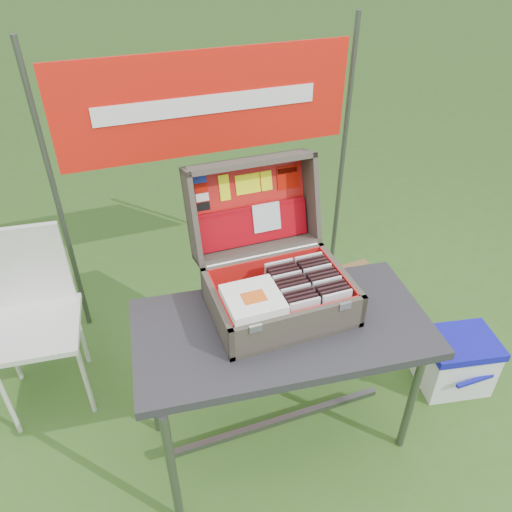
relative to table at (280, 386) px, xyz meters
name	(u,v)px	position (x,y,z in m)	size (l,w,h in m)	color
ground	(279,422)	(0.04, 0.07, -0.38)	(80.00, 80.00, 0.00)	#345E1C
table	(280,386)	(0.00, 0.00, 0.00)	(1.21, 0.61, 0.76)	#27272C
table_top	(282,328)	(0.00, 0.00, 0.36)	(1.21, 0.61, 0.04)	#27272C
table_leg_fl	(173,474)	(-0.55, -0.24, -0.02)	(0.04, 0.04, 0.72)	#59595B
table_leg_fr	(413,396)	(0.55, -0.24, -0.02)	(0.04, 0.04, 0.72)	#59595B
table_leg_bl	(151,381)	(-0.55, 0.24, -0.02)	(0.04, 0.04, 0.72)	#59595B
table_leg_br	(359,325)	(0.55, 0.24, -0.02)	(0.04, 0.04, 0.72)	#59595B
table_brace	(278,421)	(0.00, 0.00, -0.26)	(1.06, 0.03, 0.03)	#59595B
suitcase	(276,253)	(0.02, 0.14, 0.64)	(0.57, 0.57, 0.52)	#474338
suitcase_base_bottom	(280,309)	(0.02, 0.08, 0.39)	(0.57, 0.41, 0.02)	#474338
suitcase_base_wall_front	(299,328)	(0.02, -0.11, 0.46)	(0.57, 0.02, 0.15)	#474338
suitcase_base_wall_back	(264,271)	(0.02, 0.27, 0.46)	(0.57, 0.02, 0.15)	#474338
suitcase_base_wall_left	(217,312)	(-0.25, 0.08, 0.46)	(0.02, 0.41, 0.15)	#474338
suitcase_base_wall_right	(340,283)	(0.30, 0.08, 0.46)	(0.02, 0.41, 0.15)	#474338
suitcase_liner_floor	(280,306)	(0.02, 0.08, 0.40)	(0.53, 0.36, 0.01)	red
suitcase_latch_left	(256,328)	(-0.16, -0.12, 0.52)	(0.05, 0.01, 0.03)	silver
suitcase_latch_right	(345,306)	(0.21, -0.12, 0.52)	(0.05, 0.01, 0.03)	silver
suitcase_hinge	(263,255)	(0.02, 0.28, 0.53)	(0.02, 0.02, 0.51)	silver
suitcase_lid_back	(249,203)	(0.02, 0.48, 0.69)	(0.57, 0.41, 0.02)	#474338
suitcase_lid_rim_far	(249,162)	(0.02, 0.47, 0.89)	(0.57, 0.02, 0.15)	#474338
suitcase_lid_rim_near	(257,248)	(0.02, 0.36, 0.52)	(0.57, 0.02, 0.15)	#474338
suitcase_lid_rim_left	(192,217)	(-0.25, 0.42, 0.71)	(0.02, 0.41, 0.15)	#474338
suitcase_lid_rim_right	(310,196)	(0.30, 0.42, 0.71)	(0.02, 0.41, 0.15)	#474338
suitcase_lid_liner	(250,204)	(0.02, 0.46, 0.69)	(0.52, 0.36, 0.01)	red
suitcase_liner_wall_front	(298,323)	(0.02, -0.10, 0.47)	(0.53, 0.01, 0.13)	red
suitcase_liner_wall_back	(265,270)	(0.02, 0.26, 0.47)	(0.53, 0.01, 0.13)	red
suitcase_liner_wall_left	(220,309)	(-0.24, 0.08, 0.47)	(0.01, 0.36, 0.13)	red
suitcase_liner_wall_right	(337,282)	(0.28, 0.08, 0.47)	(0.01, 0.36, 0.13)	red
suitcase_lid_pocket	(253,225)	(0.02, 0.42, 0.61)	(0.51, 0.16, 0.03)	#96040E
suitcase_pocket_edge	(252,208)	(0.02, 0.44, 0.69)	(0.50, 0.02, 0.02)	#96040E
suitcase_pocket_cd	(267,217)	(0.08, 0.41, 0.64)	(0.13, 0.13, 0.01)	silver
lid_sticker_cc_a	(200,179)	(-0.19, 0.50, 0.84)	(0.06, 0.03, 0.00)	#1933B2
lid_sticker_cc_b	(201,188)	(-0.19, 0.49, 0.80)	(0.06, 0.03, 0.00)	#B00E02
lid_sticker_cc_c	(202,197)	(-0.19, 0.48, 0.76)	(0.06, 0.03, 0.00)	white
lid_sticker_cc_d	(204,206)	(-0.19, 0.47, 0.72)	(0.06, 0.03, 0.00)	black
lid_card_neon_tall	(224,188)	(-0.08, 0.48, 0.78)	(0.05, 0.11, 0.00)	#E8F412
lid_card_neon_main	(248,184)	(0.02, 0.48, 0.78)	(0.11, 0.09, 0.00)	#E8F412
lid_card_neon_small	(266,181)	(0.11, 0.48, 0.78)	(0.05, 0.09, 0.00)	#E8F412
lid_sticker_band	(288,177)	(0.21, 0.48, 0.78)	(0.10, 0.10, 0.00)	#B00E02
lid_sticker_band_bar	(287,171)	(0.21, 0.49, 0.81)	(0.09, 0.02, 0.00)	black
cd_left_0	(304,315)	(0.06, -0.08, 0.48)	(0.13, 0.01, 0.14)	silver
cd_left_1	(302,311)	(0.06, -0.05, 0.48)	(0.13, 0.01, 0.14)	black
cd_left_2	(300,308)	(0.06, -0.03, 0.48)	(0.13, 0.01, 0.14)	black
cd_left_3	(297,304)	(0.06, -0.01, 0.48)	(0.13, 0.01, 0.14)	black
cd_left_4	(295,301)	(0.06, 0.01, 0.48)	(0.13, 0.01, 0.14)	silver
cd_left_5	(293,297)	(0.06, 0.04, 0.48)	(0.13, 0.01, 0.14)	black
cd_left_6	(291,294)	(0.06, 0.06, 0.48)	(0.13, 0.01, 0.14)	black
cd_left_7	(289,291)	(0.06, 0.08, 0.48)	(0.13, 0.01, 0.14)	black
cd_left_8	(287,287)	(0.06, 0.10, 0.48)	(0.13, 0.01, 0.14)	silver
cd_left_9	(284,284)	(0.06, 0.13, 0.48)	(0.13, 0.01, 0.14)	black
cd_left_10	(282,281)	(0.06, 0.15, 0.48)	(0.13, 0.01, 0.14)	black
cd_left_11	(280,278)	(0.06, 0.17, 0.48)	(0.13, 0.01, 0.14)	black
cd_left_12	(278,275)	(0.06, 0.19, 0.48)	(0.13, 0.01, 0.14)	silver
cd_right_0	(336,307)	(0.20, -0.08, 0.48)	(0.13, 0.01, 0.14)	silver
cd_right_1	(333,303)	(0.20, -0.05, 0.48)	(0.13, 0.01, 0.14)	black
cd_right_2	(331,300)	(0.20, -0.03, 0.48)	(0.13, 0.01, 0.14)	black
cd_right_3	(328,297)	(0.20, -0.01, 0.48)	(0.13, 0.01, 0.14)	black
cd_right_4	(326,293)	(0.20, 0.01, 0.48)	(0.13, 0.01, 0.14)	silver
cd_right_5	(324,290)	(0.20, 0.04, 0.48)	(0.13, 0.01, 0.14)	black
cd_right_6	(321,287)	(0.20, 0.06, 0.48)	(0.13, 0.01, 0.14)	black
cd_right_7	(319,284)	(0.20, 0.08, 0.48)	(0.13, 0.01, 0.14)	black
cd_right_8	(316,280)	(0.20, 0.10, 0.48)	(0.13, 0.01, 0.14)	silver
cd_right_9	(314,277)	(0.20, 0.13, 0.48)	(0.13, 0.01, 0.14)	black
cd_right_10	(312,274)	(0.20, 0.15, 0.48)	(0.13, 0.01, 0.14)	black
cd_right_11	(310,271)	(0.20, 0.17, 0.48)	(0.13, 0.01, 0.14)	black
cd_right_12	(308,268)	(0.20, 0.19, 0.48)	(0.13, 0.01, 0.14)	silver
songbook_0	(253,302)	(-0.13, 0.00, 0.53)	(0.21, 0.21, 0.01)	white
songbook_1	(253,301)	(-0.13, 0.00, 0.54)	(0.21, 0.21, 0.01)	white
songbook_2	(253,300)	(-0.13, 0.00, 0.54)	(0.21, 0.21, 0.01)	white
songbook_3	(253,299)	(-0.13, 0.00, 0.55)	(0.21, 0.21, 0.01)	white
songbook_4	(253,298)	(-0.13, 0.00, 0.55)	(0.21, 0.21, 0.01)	white
songbook_5	(253,297)	(-0.13, 0.00, 0.56)	(0.21, 0.21, 0.01)	white
songbook_6	(253,296)	(-0.13, 0.00, 0.56)	(0.21, 0.21, 0.01)	white
songbook_graphic	(254,297)	(-0.13, -0.01, 0.57)	(0.09, 0.07, 0.00)	#D85919
cooler	(455,362)	(1.02, 0.00, -0.22)	(0.37, 0.28, 0.33)	white
cooler_body	(454,364)	(1.02, 0.00, -0.24)	(0.35, 0.26, 0.28)	white
cooler_lid	(462,343)	(1.02, 0.00, -0.08)	(0.37, 0.28, 0.04)	#1312AB
cooler_handle	(475,381)	(1.02, -0.15, -0.20)	(0.22, 0.02, 0.02)	#1312AB
chair	(35,331)	(-1.03, 0.65, 0.09)	(0.43, 0.47, 0.94)	silver
chair_seat	(34,329)	(-1.03, 0.65, 0.10)	(0.43, 0.43, 0.03)	silver
chair_backrest	(22,267)	(-1.03, 0.85, 0.34)	(0.43, 0.03, 0.45)	silver
chair_leg_fl	(7,400)	(-1.21, 0.47, -0.14)	(0.02, 0.02, 0.48)	silver
chair_leg_fr	(86,380)	(-0.84, 0.47, -0.14)	(0.02, 0.02, 0.48)	silver
chair_leg_bl	(10,348)	(-1.21, 0.83, -0.14)	(0.02, 0.02, 0.48)	silver
chair_leg_br	(81,331)	(-0.84, 0.83, -0.14)	(0.02, 0.02, 0.48)	silver
chair_upright_right	(61,261)	(-0.84, 0.85, 0.33)	(0.02, 0.02, 0.45)	silver
cardboard_box	(340,296)	(0.66, 0.65, -0.18)	(0.38, 0.06, 0.40)	olive
banner_post_left	(58,205)	(-0.81, 1.17, 0.47)	(0.03, 0.03, 1.70)	#59595B
banner_post_right	(343,159)	(0.89, 1.17, 0.47)	(0.03, 0.03, 1.70)	#59595B
banner	(208,104)	(0.04, 1.16, 0.92)	(1.60, 0.01, 0.55)	red
banner_text	(209,104)	(0.04, 1.15, 0.92)	(1.20, 0.00, 0.10)	white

